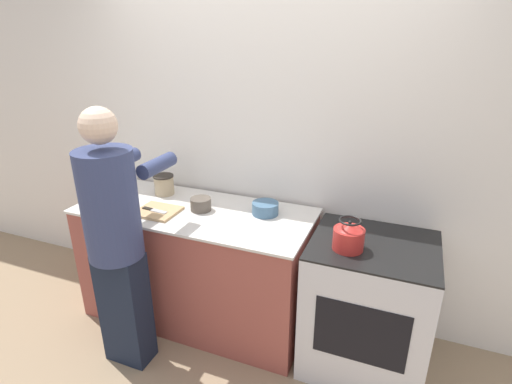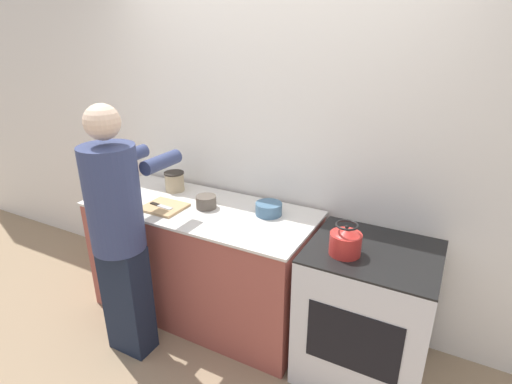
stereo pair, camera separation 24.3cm
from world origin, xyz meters
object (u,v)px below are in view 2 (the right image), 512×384
oven (366,313)px  canister_jar (175,181)px  cutting_board (164,207)px  knife (160,206)px  bowl_prep (206,202)px  kettle (345,241)px  person (119,228)px

oven → canister_jar: canister_jar is taller
cutting_board → knife: size_ratio=1.42×
knife → canister_jar: (-0.13, 0.32, 0.06)m
oven → bowl_prep: 1.28m
oven → canister_jar: size_ratio=5.76×
kettle → canister_jar: bearing=167.8°
oven → person: (-1.45, -0.53, 0.48)m
cutting_board → bowl_prep: 0.30m
canister_jar → person: bearing=-78.7°
person → canister_jar: bearing=101.3°
knife → canister_jar: size_ratio=1.29×
bowl_prep → kettle: bearing=-8.3°
person → canister_jar: 0.74m
oven → knife: size_ratio=4.45×
knife → canister_jar: bearing=117.1°
oven → bowl_prep: bearing=178.1°
kettle → canister_jar: size_ratio=1.21×
kettle → canister_jar: (-1.45, 0.31, 0.00)m
knife → canister_jar: 0.35m
cutting_board → knife: 0.03m
canister_jar → cutting_board: bearing=-64.5°
oven → cutting_board: cutting_board is taller
kettle → bowl_prep: bearing=171.7°
cutting_board → bowl_prep: size_ratio=1.95×
oven → kettle: (-0.14, -0.11, 0.52)m
knife → kettle: kettle is taller
cutting_board → canister_jar: bearing=115.5°
knife → bowl_prep: (0.28, 0.16, 0.02)m
bowl_prep → knife: bearing=-149.6°
kettle → bowl_prep: size_ratio=1.29×
person → canister_jar: size_ratio=10.98×
kettle → bowl_prep: 1.06m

